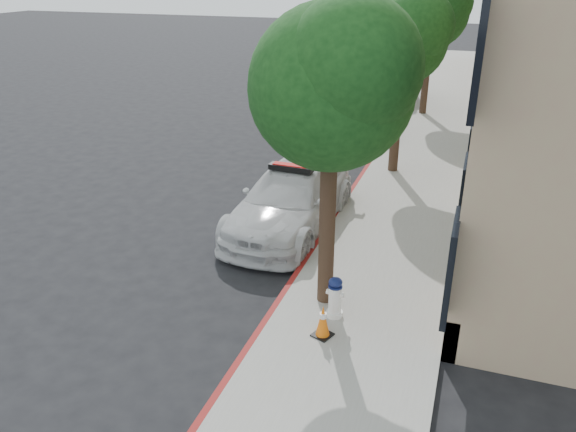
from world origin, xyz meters
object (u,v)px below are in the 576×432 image
(police_car, at_px, (291,199))
(fire_hydrant, at_px, (335,298))
(parked_car_far, at_px, (394,86))
(parked_car_mid, at_px, (365,120))
(traffic_cone, at_px, (323,321))

(police_car, height_order, fire_hydrant, police_car)
(parked_car_far, bearing_deg, parked_car_mid, -97.18)
(police_car, xyz_separation_m, fire_hydrant, (2.12, -3.73, -0.22))
(parked_car_mid, height_order, fire_hydrant, parked_car_mid)
(police_car, distance_m, parked_car_far, 15.25)
(traffic_cone, bearing_deg, police_car, 115.33)
(parked_car_far, relative_size, traffic_cone, 7.64)
(parked_car_mid, bearing_deg, traffic_cone, -88.97)
(police_car, distance_m, parked_car_mid, 8.71)
(parked_car_mid, distance_m, traffic_cone, 13.25)
(parked_car_far, xyz_separation_m, fire_hydrant, (2.02, -18.98, -0.22))
(parked_car_mid, bearing_deg, police_car, -98.11)
(police_car, xyz_separation_m, parked_car_far, (0.10, 15.24, 0.00))
(fire_hydrant, xyz_separation_m, traffic_cone, (-0.04, -0.66, -0.09))
(police_car, xyz_separation_m, parked_car_mid, (0.05, 8.71, -0.09))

